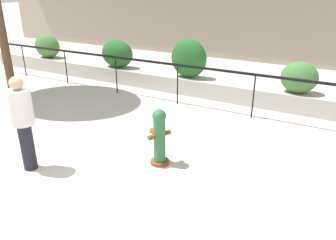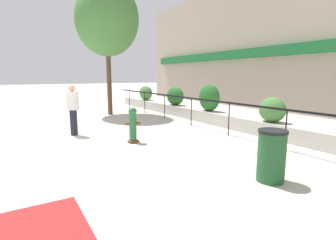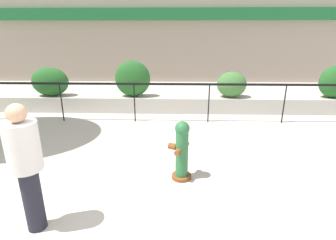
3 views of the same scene
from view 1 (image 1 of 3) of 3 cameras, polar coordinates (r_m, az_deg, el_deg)
The scene contains 9 objects.
ground_plane at distance 5.92m, azimuth -21.89°, elevation -11.17°, with size 120.00×120.00×0.00m, color beige.
planter_wall_low at distance 10.20m, azimuth 4.58°, elevation 5.94°, with size 18.00×0.70×0.50m, color #B7B2A8.
fence_railing_segment at distance 9.06m, azimuth 1.69°, elevation 8.92°, with size 15.00×0.05×1.15m.
hedge_bush_0 at distance 13.93m, azimuth -20.29°, elevation 11.99°, with size 1.15×0.70×0.89m, color #427538.
hedge_bush_1 at distance 11.55m, azimuth -8.85°, elevation 11.34°, with size 1.21×0.70×0.94m, color #235B23.
hedge_bush_2 at distance 10.09m, azimuth 3.63°, elevation 10.64°, with size 1.14×0.65×1.16m, color #235B23.
hedge_bush_3 at distance 9.22m, azimuth 21.88°, elevation 6.89°, with size 0.94×0.70×0.82m, color #427538.
fire_hydrant at distance 6.00m, azimuth -1.52°, elevation -2.90°, with size 0.48×0.47×1.08m.
pedestrian at distance 6.19m, azimuth -24.03°, elevation 0.26°, with size 0.43×0.43×1.73m.
Camera 1 is at (4.14, -2.88, 3.10)m, focal length 35.00 mm.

